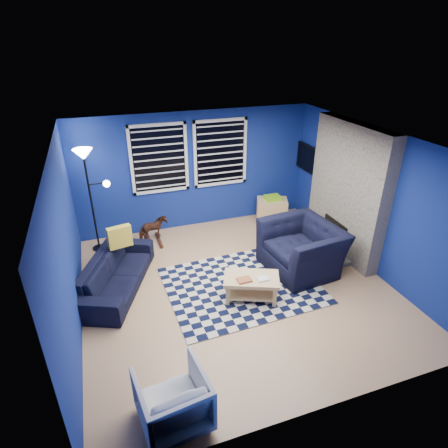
% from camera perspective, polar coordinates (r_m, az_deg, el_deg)
% --- Properties ---
extents(floor, '(5.00, 5.00, 0.00)m').
position_cam_1_polar(floor, '(6.48, 1.90, -9.49)').
color(floor, tan).
rests_on(floor, ground).
extents(ceiling, '(5.00, 5.00, 0.00)m').
position_cam_1_polar(ceiling, '(5.37, 2.32, 12.43)').
color(ceiling, white).
rests_on(ceiling, wall_back).
extents(wall_back, '(5.00, 0.00, 5.00)m').
position_cam_1_polar(wall_back, '(8.02, -4.38, 8.05)').
color(wall_back, navy).
rests_on(wall_back, floor).
extents(wall_left, '(0.00, 5.00, 5.00)m').
position_cam_1_polar(wall_left, '(5.53, -22.92, -3.41)').
color(wall_left, navy).
rests_on(wall_left, floor).
extents(wall_right, '(0.00, 5.00, 5.00)m').
position_cam_1_polar(wall_right, '(7.04, 21.48, 3.40)').
color(wall_right, navy).
rests_on(wall_right, floor).
extents(fireplace, '(0.65, 2.00, 2.50)m').
position_cam_1_polar(fireplace, '(7.33, 18.15, 4.42)').
color(fireplace, gray).
rests_on(fireplace, floor).
extents(window_left, '(1.17, 0.06, 1.42)m').
position_cam_1_polar(window_left, '(7.73, -9.85, 9.72)').
color(window_left, black).
rests_on(window_left, wall_back).
extents(window_right, '(1.17, 0.06, 1.42)m').
position_cam_1_polar(window_right, '(8.03, -0.54, 10.77)').
color(window_right, black).
rests_on(window_right, wall_back).
extents(tv, '(0.07, 1.00, 0.58)m').
position_cam_1_polar(tv, '(8.47, 12.92, 9.55)').
color(tv, black).
rests_on(tv, wall_right).
extents(rug, '(2.56, 2.08, 0.02)m').
position_cam_1_polar(rug, '(6.50, 2.71, -9.30)').
color(rug, black).
rests_on(rug, floor).
extents(sofa, '(2.12, 1.50, 0.58)m').
position_cam_1_polar(sofa, '(6.54, -16.12, -7.20)').
color(sofa, black).
rests_on(sofa, floor).
extents(armchair_big, '(1.45, 1.31, 0.86)m').
position_cam_1_polar(armchair_big, '(6.85, 11.74, -3.58)').
color(armchair_big, black).
rests_on(armchair_big, floor).
extents(armchair_bent, '(0.81, 0.83, 0.68)m').
position_cam_1_polar(armchair_bent, '(4.49, -7.81, -24.97)').
color(armchair_bent, gray).
rests_on(armchair_bent, floor).
extents(rocking_horse, '(0.44, 0.64, 0.49)m').
position_cam_1_polar(rocking_horse, '(7.72, -10.74, -0.73)').
color(rocking_horse, '#4C2B18').
rests_on(rocking_horse, floor).
extents(coffee_table, '(0.99, 0.80, 0.44)m').
position_cam_1_polar(coffee_table, '(6.05, 4.19, -8.98)').
color(coffee_table, tan).
rests_on(coffee_table, rug).
extents(cabinet, '(0.78, 0.65, 0.64)m').
position_cam_1_polar(cabinet, '(8.51, 7.28, 2.06)').
color(cabinet, tan).
rests_on(cabinet, floor).
extents(floor_lamp, '(0.55, 0.34, 2.04)m').
position_cam_1_polar(floor_lamp, '(7.26, -20.16, 7.88)').
color(floor_lamp, black).
rests_on(floor_lamp, floor).
extents(throw_pillow, '(0.42, 0.20, 0.38)m').
position_cam_1_polar(throw_pillow, '(6.60, -15.61, -1.90)').
color(throw_pillow, yellow).
rests_on(throw_pillow, sofa).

